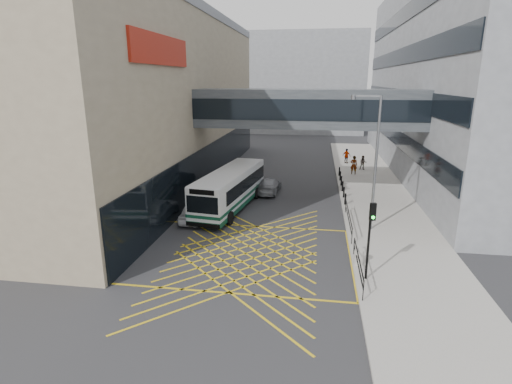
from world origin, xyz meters
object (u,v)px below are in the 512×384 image
at_px(pedestrian_a, 354,165).
at_px(pedestrian_b, 363,163).
at_px(litter_bin, 359,257).
at_px(car_dark, 245,181).
at_px(car_silver, 269,185).
at_px(bus, 231,188).
at_px(car_white, 196,210).
at_px(street_lamp, 373,155).
at_px(traffic_light, 370,230).
at_px(pedestrian_c, 347,156).

bearing_deg(pedestrian_a, pedestrian_b, -115.08).
bearing_deg(pedestrian_a, litter_bin, 88.30).
height_order(car_dark, car_silver, car_dark).
bearing_deg(pedestrian_b, bus, -125.95).
xyz_separation_m(car_white, street_lamp, (11.91, -0.31, 4.35)).
distance_m(car_white, car_silver, 8.97).
xyz_separation_m(bus, pedestrian_b, (11.58, 14.95, -0.66)).
bearing_deg(street_lamp, pedestrian_a, 110.15).
distance_m(traffic_light, street_lamp, 7.73).
xyz_separation_m(traffic_light, pedestrian_c, (0.84, 29.04, -1.75)).
relative_size(traffic_light, pedestrian_c, 2.32).
xyz_separation_m(car_silver, pedestrian_a, (7.99, 7.82, 0.44)).
bearing_deg(car_dark, pedestrian_b, -157.29).
bearing_deg(pedestrian_a, car_white, 54.12).
height_order(traffic_light, pedestrian_a, traffic_light).
bearing_deg(street_lamp, car_dark, 158.23).
xyz_separation_m(car_dark, car_silver, (2.39, -1.20, -0.01)).
xyz_separation_m(traffic_light, litter_bin, (-0.21, 1.73, -2.19)).
relative_size(bus, car_dark, 2.42).
relative_size(car_silver, traffic_light, 1.11).
height_order(car_white, car_silver, car_white).
distance_m(car_silver, street_lamp, 12.05).
relative_size(traffic_light, street_lamp, 0.46).
relative_size(bus, street_lamp, 1.26).
distance_m(bus, car_dark, 6.07).
bearing_deg(car_white, pedestrian_b, -127.84).
relative_size(street_lamp, pedestrian_b, 5.53).
bearing_deg(traffic_light, litter_bin, 83.78).
bearing_deg(street_lamp, pedestrian_b, 106.60).
distance_m(car_dark, car_silver, 2.68).
distance_m(bus, traffic_light, 14.17).
bearing_deg(traffic_light, street_lamp, 69.99).
distance_m(car_white, traffic_light, 13.58).
xyz_separation_m(car_white, pedestrian_b, (13.43, 18.04, 0.21)).
distance_m(car_white, pedestrian_b, 22.49).
height_order(bus, pedestrian_b, bus).
distance_m(street_lamp, litter_bin, 7.27).
relative_size(pedestrian_a, pedestrian_c, 1.13).
bearing_deg(pedestrian_c, litter_bin, 119.96).
xyz_separation_m(car_silver, litter_bin, (6.57, -13.81, -0.12)).
xyz_separation_m(street_lamp, litter_bin, (-1.08, -5.60, -4.51)).
distance_m(car_silver, litter_bin, 15.29).
xyz_separation_m(pedestrian_a, pedestrian_c, (-0.37, 5.68, -0.11)).
height_order(street_lamp, litter_bin, street_lamp).
bearing_deg(car_silver, car_dark, -24.19).
distance_m(car_dark, litter_bin, 17.48).
xyz_separation_m(bus, car_white, (-1.86, -3.09, -0.87)).
bearing_deg(car_dark, traffic_light, 103.73).
height_order(car_dark, street_lamp, street_lamp).
bearing_deg(car_white, car_silver, -119.50).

